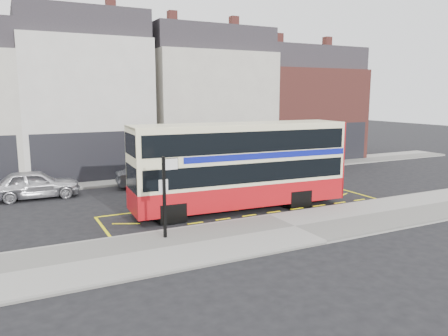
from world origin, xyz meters
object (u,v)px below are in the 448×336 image
car_white (282,163)px  street_tree_right (264,120)px  bus_stop_post (166,189)px  double_decker_bus (241,165)px  car_grey (151,176)px  car_silver (35,184)px

car_white → street_tree_right: 3.95m
bus_stop_post → street_tree_right: 18.19m
double_decker_bus → car_white: 10.99m
car_white → car_grey: bearing=95.9°
car_grey → street_tree_right: (10.02, 3.50, 2.87)m
car_white → street_tree_right: size_ratio=0.83×
double_decker_bus → bus_stop_post: double_decker_bus is taller
street_tree_right → double_decker_bus: bearing=-126.5°
bus_stop_post → street_tree_right: (12.43, 13.20, 1.54)m
double_decker_bus → car_white: bearing=48.5°
car_silver → street_tree_right: 17.02m
double_decker_bus → car_silver: bearing=144.9°
double_decker_bus → bus_stop_post: size_ratio=3.40×
street_tree_right → bus_stop_post: bearing=-133.3°
car_silver → car_grey: (6.40, 0.06, -0.11)m
car_grey → car_white: car_grey is taller
bus_stop_post → street_tree_right: size_ratio=0.59×
double_decker_bus → street_tree_right: bearing=56.6°
car_white → street_tree_right: street_tree_right is taller
double_decker_bus → car_grey: bearing=111.6°
car_grey → street_tree_right: size_ratio=0.78×
car_grey → car_white: bearing=-79.1°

